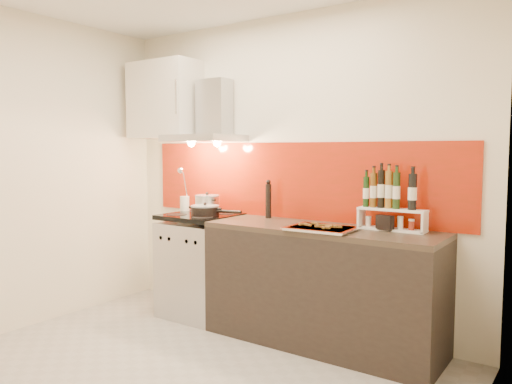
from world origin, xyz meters
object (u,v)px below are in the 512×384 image
Objects in this scene: counter at (321,286)px; pepper_mill at (268,199)px; saute_pan at (206,210)px; baking_tray at (322,228)px; range_stove at (201,266)px; stock_pot at (207,204)px.

counter is 0.88m from pepper_mill.
saute_pan is 1.45× the size of pepper_mill.
counter is 1.21m from saute_pan.
pepper_mill reaches higher than baking_tray.
range_stove is at bearing 174.02° from baking_tray.
pepper_mill is (0.59, 0.19, 0.62)m from range_stove.
baking_tray is (1.27, -0.13, 0.47)m from range_stove.
pepper_mill is at bearing 18.03° from range_stove.
range_stove is 1.92× the size of saute_pan.
saute_pan is at bearing 175.60° from baking_tray.
saute_pan is (-1.10, -0.05, 0.50)m from counter.
stock_pot is (-1.22, 0.11, 0.54)m from counter.
counter is at bearing -17.24° from pepper_mill.
pepper_mill reaches higher than counter.
range_stove reaches higher than counter.
saute_pan is 0.56m from pepper_mill.
stock_pot is 0.67× the size of pepper_mill.
pepper_mill is 0.76m from baking_tray.
stock_pot is 0.46× the size of saute_pan.
baking_tray reaches higher than range_stove.
range_stove is at bearing -81.21° from stock_pot.
pepper_mill is (0.61, 0.08, 0.07)m from stock_pot.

